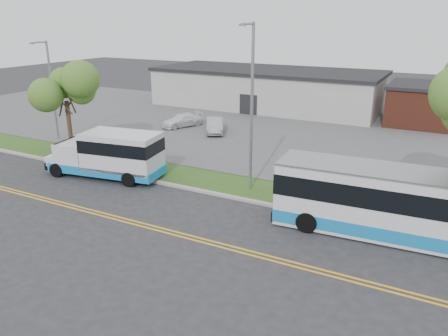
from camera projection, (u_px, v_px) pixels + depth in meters
The scene contains 18 objects.
ground at pixel (183, 197), 25.21m from camera, with size 140.00×140.00×0.00m, color #28282B.
lane_line_north at pixel (141, 223), 21.99m from camera, with size 70.00×0.12×0.01m, color gold.
lane_line_south at pixel (137, 225), 21.74m from camera, with size 70.00×0.12×0.01m, color gold.
curb at pixel (193, 189), 26.11m from camera, with size 80.00×0.30×0.15m, color #9E9B93.
verge at pixel (208, 180), 27.62m from camera, with size 80.00×3.30×0.10m, color #2E4F1A.
parking_lot at pixel (285, 132), 39.42m from camera, with size 80.00×25.00×0.10m, color #4C4C4F.
commercial_building at pixel (267, 88), 49.73m from camera, with size 25.40×10.40×4.35m.
brick_wing at pixel (423, 104), 41.69m from camera, with size 6.30×7.30×3.90m.
tree_west at pixel (65, 86), 31.51m from camera, with size 4.40×4.40×6.91m.
streetlight_near at pixel (251, 104), 24.47m from camera, with size 0.35×1.53×9.50m.
streetlight_far at pixel (51, 87), 35.33m from camera, with size 0.35×1.53×8.00m.
shuttle_bus at pixel (112, 153), 27.84m from camera, with size 8.06×3.66×2.99m.
transit_bus at pixel (403, 205), 20.02m from camera, with size 11.91×3.41×3.27m.
pedestrian at pixel (155, 156), 29.49m from camera, with size 0.63×0.41×1.73m, color black.
parked_car_a at pixel (215, 125), 38.78m from camera, with size 1.41×4.03×1.33m, color #9FA2A6.
parked_car_b at pixel (182, 120), 40.92m from camera, with size 1.66×4.09×1.19m, color white.
grocery_bag_left at pixel (150, 166), 29.64m from camera, with size 0.32×0.32×0.32m, color white.
grocery_bag_right at pixel (162, 165), 29.79m from camera, with size 0.32×0.32×0.32m, color white.
Camera 1 is at (12.97, -19.50, 9.79)m, focal length 35.00 mm.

